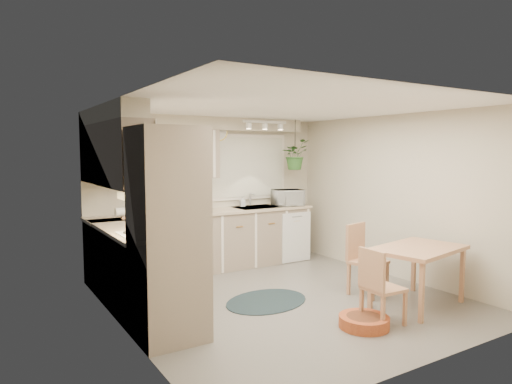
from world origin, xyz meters
TOP-DOWN VIEW (x-y plane):
  - floor at (0.00, 0.00)m, footprint 4.20×4.20m
  - ceiling at (0.00, 0.00)m, footprint 4.20×4.20m
  - wall_back at (0.00, 2.10)m, footprint 4.00×0.04m
  - wall_front at (0.00, -2.10)m, footprint 4.00×0.04m
  - wall_left at (-2.00, 0.00)m, footprint 0.04×4.20m
  - wall_right at (2.00, 0.00)m, footprint 0.04×4.20m
  - base_cab_left at (-1.70, 0.88)m, footprint 0.60×1.85m
  - base_cab_back at (-0.20, 1.80)m, footprint 3.60×0.60m
  - counter_left at (-1.69, 0.88)m, footprint 0.64×1.89m
  - counter_back at (-0.20, 1.79)m, footprint 3.64×0.64m
  - oven_stack at (-1.68, -0.38)m, footprint 0.65×0.65m
  - wall_oven_face at (-1.35, -0.38)m, footprint 0.02×0.56m
  - upper_cab_left at (-1.82, 1.00)m, footprint 0.35×2.00m
  - upper_cab_back at (-1.00, 1.93)m, footprint 2.00×0.35m
  - soffit_left at (-1.85, 1.00)m, footprint 0.30×2.00m
  - soffit_back at (-0.20, 1.95)m, footprint 3.60×0.30m
  - cooktop at (-1.68, 0.30)m, footprint 0.52×0.58m
  - range_hood at (-1.70, 0.30)m, footprint 0.40×0.60m
  - window_blinds at (0.70, 2.07)m, footprint 1.40×0.02m
  - window_frame at (0.70, 2.08)m, footprint 1.50×0.02m
  - sink at (0.70, 1.80)m, footprint 0.70×0.48m
  - dishwasher_front at (1.30, 1.49)m, footprint 0.58×0.02m
  - track_light_bar at (0.70, 1.55)m, footprint 0.80×0.04m
  - wall_clock at (0.15, 2.07)m, footprint 0.30×0.03m
  - dining_table at (1.23, -1.02)m, footprint 1.26×0.96m
  - chair_left at (0.42, -1.23)m, footprint 0.41×0.41m
  - chair_back at (1.03, -0.41)m, footprint 0.52×0.52m
  - braided_rug at (-0.24, 0.05)m, footprint 1.30×1.10m
  - pet_bed at (0.18, -1.20)m, footprint 0.66×0.66m
  - microwave at (1.27, 1.70)m, footprint 0.54×0.37m
  - soap_bottle at (0.52, 1.95)m, footprint 0.11×0.19m
  - hanging_plant at (1.41, 1.70)m, footprint 0.58×0.61m
  - coffee_maker at (-1.00, 1.80)m, footprint 0.20×0.23m
  - toaster at (-0.59, 1.82)m, footprint 0.34×0.24m
  - knife_block at (-0.21, 1.85)m, footprint 0.13×0.13m

SIDE VIEW (x-z plane):
  - floor at x=0.00m, z-range 0.00..0.00m
  - braided_rug at x=-0.24m, z-range 0.00..0.01m
  - pet_bed at x=0.18m, z-range 0.00..0.12m
  - dining_table at x=1.23m, z-range 0.00..0.72m
  - chair_left at x=0.42m, z-range 0.00..0.83m
  - dishwasher_front at x=1.30m, z-range 0.01..0.84m
  - base_cab_left at x=-1.70m, z-range 0.00..0.90m
  - base_cab_back at x=-0.20m, z-range 0.00..0.90m
  - chair_back at x=1.03m, z-range 0.00..0.92m
  - sink at x=0.70m, z-range 0.85..0.95m
  - counter_left at x=-1.69m, z-range 0.90..0.94m
  - counter_back at x=-0.20m, z-range 0.90..0.94m
  - cooktop at x=-1.68m, z-range 0.93..0.95m
  - soap_bottle at x=0.52m, z-range 0.94..1.02m
  - toaster at x=-0.59m, z-range 0.94..1.13m
  - oven_stack at x=-1.68m, z-range 0.00..2.10m
  - wall_oven_face at x=-1.35m, z-range 0.76..1.34m
  - knife_block at x=-0.21m, z-range 0.94..1.18m
  - coffee_maker at x=-1.00m, z-range 0.94..1.23m
  - microwave at x=1.27m, z-range 0.94..1.28m
  - wall_back at x=0.00m, z-range 0.00..2.40m
  - wall_front at x=0.00m, z-range 0.00..2.40m
  - wall_left at x=-2.00m, z-range 0.00..2.40m
  - wall_right at x=2.00m, z-range 0.00..2.40m
  - range_hood at x=-1.70m, z-range 1.33..1.47m
  - window_blinds at x=0.70m, z-range 1.10..2.10m
  - window_frame at x=0.70m, z-range 1.05..2.15m
  - hanging_plant at x=1.41m, z-range 1.55..1.95m
  - upper_cab_left at x=-1.82m, z-range 1.45..2.20m
  - upper_cab_back at x=-1.00m, z-range 1.45..2.20m
  - wall_clock at x=0.15m, z-range 2.03..2.33m
  - soffit_left at x=-1.85m, z-range 2.20..2.40m
  - soffit_back at x=-0.20m, z-range 2.20..2.40m
  - track_light_bar at x=0.70m, z-range 2.31..2.35m
  - ceiling at x=0.00m, z-range 2.40..2.40m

